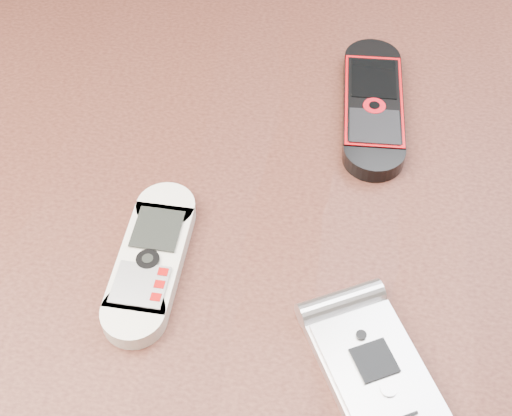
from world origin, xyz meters
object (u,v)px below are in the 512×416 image
Objects in this scene: nokia_black_red at (373,105)px; motorola_razr at (375,370)px; nokia_white at (151,259)px; table at (250,290)px.

motorola_razr reaches higher than nokia_black_red.
nokia_white and nokia_black_red have the same top height.
table is 0.14m from nokia_white.
nokia_black_red is (0.15, 0.18, 0.00)m from nokia_white.
nokia_black_red is (0.09, 0.13, 0.11)m from table.
nokia_black_red is at bearing 64.39° from motorola_razr.
nokia_white is 0.17m from motorola_razr.
motorola_razr is (0.01, -0.25, 0.00)m from nokia_black_red.
nokia_black_red is at bearing 54.22° from table.
nokia_white is at bearing -139.99° from table.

